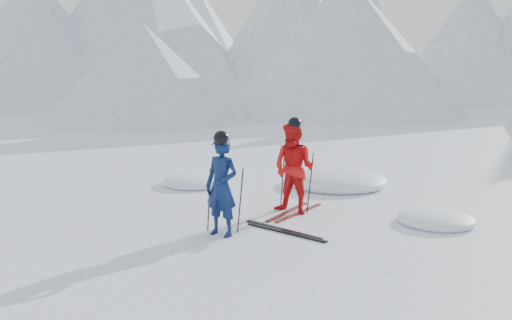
% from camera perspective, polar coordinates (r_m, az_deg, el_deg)
% --- Properties ---
extents(ground, '(160.00, 160.00, 0.00)m').
position_cam_1_polar(ground, '(9.92, 8.55, -7.22)').
color(ground, white).
rests_on(ground, ground).
extents(mountain_range, '(106.15, 62.94, 15.53)m').
position_cam_1_polar(mountain_range, '(45.07, 23.98, 13.45)').
color(mountain_range, '#B2BCD1').
rests_on(mountain_range, ground).
extents(skier_blue, '(0.71, 0.55, 1.71)m').
position_cam_1_polar(skier_blue, '(9.27, -3.65, -2.83)').
color(skier_blue, '#0C1D4A').
rests_on(skier_blue, ground).
extents(skier_red, '(1.03, 0.89, 1.82)m').
position_cam_1_polar(skier_red, '(10.74, 4.02, -0.89)').
color(skier_red, red).
rests_on(skier_red, ground).
extents(pole_blue_left, '(0.12, 0.08, 1.14)m').
position_cam_1_polar(pole_blue_left, '(9.58, -4.97, -4.20)').
color(pole_blue_left, black).
rests_on(pole_blue_left, ground).
extents(pole_blue_right, '(0.12, 0.07, 1.14)m').
position_cam_1_polar(pole_blue_right, '(9.48, -1.66, -4.32)').
color(pole_blue_right, black).
rests_on(pole_blue_right, ground).
extents(pole_red_left, '(0.12, 0.10, 1.21)m').
position_cam_1_polar(pole_red_left, '(11.10, 2.81, -2.13)').
color(pole_red_left, black).
rests_on(pole_red_left, ground).
extents(pole_red_right, '(0.12, 0.09, 1.21)m').
position_cam_1_polar(pole_red_right, '(10.87, 5.73, -2.41)').
color(pole_red_right, black).
rests_on(pole_red_right, ground).
extents(ski_worn_left, '(0.45, 1.68, 0.03)m').
position_cam_1_polar(ski_worn_left, '(10.96, 3.35, -5.46)').
color(ski_worn_left, black).
rests_on(ski_worn_left, ground).
extents(ski_worn_right, '(0.57, 1.66, 0.03)m').
position_cam_1_polar(ski_worn_right, '(10.90, 4.58, -5.55)').
color(ski_worn_right, black).
rests_on(ski_worn_right, ground).
extents(ski_loose_a, '(1.58, 0.79, 0.03)m').
position_cam_1_polar(ski_loose_a, '(9.75, 2.81, -7.32)').
color(ski_loose_a, black).
rests_on(ski_loose_a, ground).
extents(ski_loose_b, '(1.60, 0.74, 0.03)m').
position_cam_1_polar(ski_loose_b, '(9.59, 3.15, -7.61)').
color(ski_loose_b, black).
rests_on(ski_loose_b, ground).
extents(snow_lumps, '(7.27, 4.82, 0.55)m').
position_cam_1_polar(snow_lumps, '(13.21, 6.55, -3.03)').
color(snow_lumps, white).
rests_on(snow_lumps, ground).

